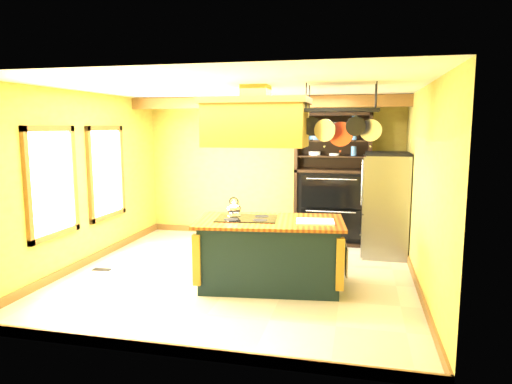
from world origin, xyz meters
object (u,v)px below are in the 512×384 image
at_px(kitchen_island, 270,252).
at_px(refrigerator, 385,207).
at_px(range_hood, 256,121).
at_px(hutch, 332,194).
at_px(pot_rack, 341,119).

distance_m(kitchen_island, refrigerator, 2.54).
relative_size(range_hood, refrigerator, 0.82).
xyz_separation_m(kitchen_island, hutch, (0.67, 2.61, 0.46)).
height_order(pot_rack, hutch, pot_rack).
distance_m(refrigerator, hutch, 1.13).
height_order(refrigerator, hutch, hutch).
bearing_deg(hutch, range_hood, -108.46).
bearing_deg(hutch, pot_rack, -84.89).
distance_m(kitchen_island, pot_rack, 2.01).
height_order(range_hood, refrigerator, range_hood).
bearing_deg(refrigerator, range_hood, -132.48).
bearing_deg(refrigerator, hutch, 144.03).
distance_m(pot_rack, hutch, 2.93).
relative_size(kitchen_island, pot_rack, 2.06).
bearing_deg(refrigerator, kitchen_island, -129.16).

